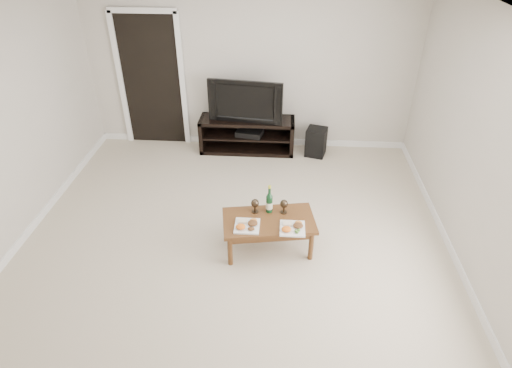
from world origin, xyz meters
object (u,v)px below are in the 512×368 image
object	(u,v)px
subwoofer	(316,142)
media_console	(247,135)
television	(247,99)
coffee_table	(269,234)

from	to	relation	value
subwoofer	media_console	bearing A→B (deg)	-168.56
media_console	television	bearing A→B (deg)	0.00
media_console	subwoofer	xyz separation A→B (m)	(1.09, -0.06, -0.05)
subwoofer	coffee_table	bearing A→B (deg)	-91.09
media_console	coffee_table	bearing A→B (deg)	-79.26
television	media_console	bearing A→B (deg)	0.00
media_console	coffee_table	size ratio (longest dim) A/B	1.46
subwoofer	coffee_table	xyz separation A→B (m)	(-0.65, -2.29, -0.01)
television	subwoofer	world-z (taller)	television
media_console	television	world-z (taller)	television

